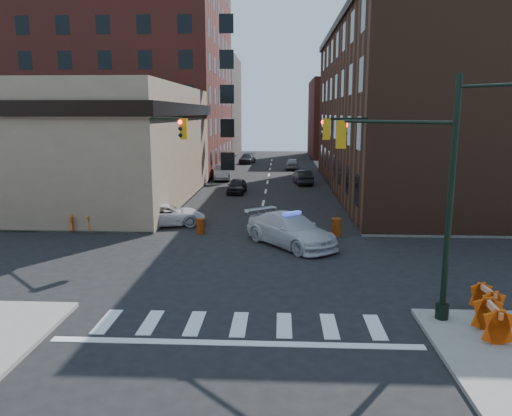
# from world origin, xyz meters

# --- Properties ---
(ground) EXTENTS (140.00, 140.00, 0.00)m
(ground) POSITION_xyz_m (0.00, 0.00, 0.00)
(ground) COLOR black
(ground) RESTS_ON ground
(sidewalk_nw) EXTENTS (34.00, 54.50, 0.15)m
(sidewalk_nw) POSITION_xyz_m (-23.00, 32.75, 0.07)
(sidewalk_nw) COLOR gray
(sidewalk_nw) RESTS_ON ground
(sidewalk_ne) EXTENTS (34.00, 54.50, 0.15)m
(sidewalk_ne) POSITION_xyz_m (23.00, 32.75, 0.07)
(sidewalk_ne) COLOR gray
(sidewalk_ne) RESTS_ON ground
(bank_building) EXTENTS (22.00, 22.00, 9.00)m
(bank_building) POSITION_xyz_m (-17.00, 16.50, 4.50)
(bank_building) COLOR #937B60
(bank_building) RESTS_ON ground
(apartment_block) EXTENTS (25.00, 25.00, 24.00)m
(apartment_block) POSITION_xyz_m (-18.50, 40.00, 12.00)
(apartment_block) COLOR maroon
(apartment_block) RESTS_ON ground
(commercial_row_ne) EXTENTS (14.00, 34.00, 14.00)m
(commercial_row_ne) POSITION_xyz_m (13.00, 22.50, 7.00)
(commercial_row_ne) COLOR #44291B
(commercial_row_ne) RESTS_ON ground
(filler_nw) EXTENTS (20.00, 18.00, 16.00)m
(filler_nw) POSITION_xyz_m (-16.00, 62.00, 8.00)
(filler_nw) COLOR brown
(filler_nw) RESTS_ON ground
(filler_ne) EXTENTS (16.00, 16.00, 12.00)m
(filler_ne) POSITION_xyz_m (14.00, 58.00, 6.00)
(filler_ne) COLOR maroon
(filler_ne) RESTS_ON ground
(signal_pole_se) EXTENTS (5.40, 5.27, 8.00)m
(signal_pole_se) POSITION_xyz_m (6.04, -5.52, 4.61)
(signal_pole_se) COLOR black
(signal_pole_se) RESTS_ON sidewalk_se
(signal_pole_nw) EXTENTS (3.58, 3.67, 8.00)m
(signal_pole_nw) POSITION_xyz_m (-5.85, 5.34, 4.34)
(signal_pole_nw) COLOR black
(signal_pole_nw) RESTS_ON sidewalk_nw
(signal_pole_ne) EXTENTS (3.67, 3.58, 8.00)m
(signal_pole_ne) POSITION_xyz_m (5.84, 5.35, 4.34)
(signal_pole_ne) COLOR black
(signal_pole_ne) RESTS_ON sidewalk_ne
(tree_ne_near) EXTENTS (3.00, 3.00, 4.85)m
(tree_ne_near) POSITION_xyz_m (7.50, 26.00, 3.49)
(tree_ne_near) COLOR black
(tree_ne_near) RESTS_ON sidewalk_ne
(tree_ne_far) EXTENTS (3.00, 3.00, 4.85)m
(tree_ne_far) POSITION_xyz_m (7.50, 34.00, 3.49)
(tree_ne_far) COLOR black
(tree_ne_far) RESTS_ON sidewalk_ne
(police_car) EXTENTS (5.48, 6.02, 1.69)m
(police_car) POSITION_xyz_m (1.90, 3.42, 0.84)
(police_car) COLOR silver
(police_car) RESTS_ON ground
(pickup) EXTENTS (5.28, 3.44, 1.35)m
(pickup) POSITION_xyz_m (-5.80, 7.87, 0.68)
(pickup) COLOR silver
(pickup) RESTS_ON ground
(parked_car_wnear) EXTENTS (1.69, 3.83, 1.28)m
(parked_car_wnear) POSITION_xyz_m (-2.50, 20.88, 0.64)
(parked_car_wnear) COLOR black
(parked_car_wnear) RESTS_ON ground
(parked_car_wfar) EXTENTS (2.08, 4.89, 1.57)m
(parked_car_wfar) POSITION_xyz_m (-4.78, 29.80, 0.78)
(parked_car_wfar) COLOR #919399
(parked_car_wfar) RESTS_ON ground
(parked_car_wdeep) EXTENTS (2.29, 4.73, 1.33)m
(parked_car_wdeep) POSITION_xyz_m (-3.35, 47.25, 0.66)
(parked_car_wdeep) COLOR black
(parked_car_wdeep) RESTS_ON ground
(parked_car_enear) EXTENTS (1.98, 4.36, 1.39)m
(parked_car_enear) POSITION_xyz_m (3.53, 26.85, 0.69)
(parked_car_enear) COLOR black
(parked_car_enear) RESTS_ON ground
(parked_car_efar) EXTENTS (1.72, 4.06, 1.37)m
(parked_car_efar) POSITION_xyz_m (2.77, 40.13, 0.68)
(parked_car_efar) COLOR #999BA2
(parked_car_efar) RESTS_ON ground
(pedestrian_a) EXTENTS (0.85, 0.70, 2.00)m
(pedestrian_a) POSITION_xyz_m (-9.53, 6.00, 1.15)
(pedestrian_a) COLOR black
(pedestrian_a) RESTS_ON sidewalk_nw
(pedestrian_b) EXTENTS (1.18, 1.13, 1.92)m
(pedestrian_b) POSITION_xyz_m (-10.87, 6.59, 1.11)
(pedestrian_b) COLOR black
(pedestrian_b) RESTS_ON sidewalk_nw
(pedestrian_c) EXTENTS (1.11, 0.79, 1.74)m
(pedestrian_c) POSITION_xyz_m (-10.18, 6.00, 1.02)
(pedestrian_c) COLOR #1E242E
(pedestrian_c) RESTS_ON sidewalk_nw
(barrel_road) EXTENTS (0.77, 0.77, 1.03)m
(barrel_road) POSITION_xyz_m (4.55, 5.62, 0.52)
(barrel_road) COLOR #C05509
(barrel_road) RESTS_ON ground
(barrel_bank) EXTENTS (0.60, 0.60, 0.90)m
(barrel_bank) POSITION_xyz_m (-3.30, 5.78, 0.45)
(barrel_bank) COLOR #ED500B
(barrel_bank) RESTS_ON ground
(barricade_se_a) EXTENTS (0.69, 1.22, 0.88)m
(barricade_se_a) POSITION_xyz_m (8.50, -5.70, 0.59)
(barricade_se_a) COLOR #CD5609
(barricade_se_a) RESTS_ON sidewalk_se
(barricade_se_b) EXTENTS (0.78, 1.42, 1.03)m
(barricade_se_b) POSITION_xyz_m (7.89, -7.65, 0.67)
(barricade_se_b) COLOR red
(barricade_se_b) RESTS_ON sidewalk_se
(barricade_nw_a) EXTENTS (1.29, 0.81, 0.90)m
(barricade_nw_a) POSITION_xyz_m (-6.50, 8.00, 0.60)
(barricade_nw_a) COLOR #DC560A
(barricade_nw_a) RESTS_ON sidewalk_nw
(barricade_nw_b) EXTENTS (1.40, 0.92, 0.96)m
(barricade_nw_b) POSITION_xyz_m (-10.38, 5.70, 0.63)
(barricade_nw_b) COLOR #DE510A
(barricade_nw_b) RESTS_ON sidewalk_nw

